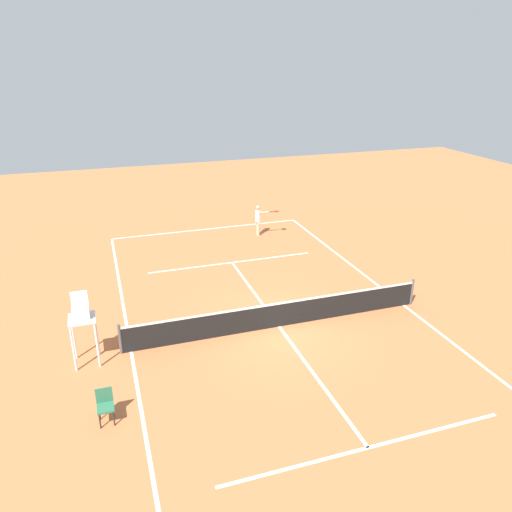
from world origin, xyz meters
TOP-DOWN VIEW (x-y plane):
  - ground_plane at (0.00, 0.00)m, footprint 60.00×60.00m
  - court_lines at (0.00, 0.00)m, footprint 10.52×22.82m
  - tennis_net at (0.00, 0.00)m, footprint 11.12×0.10m
  - player_serving at (-2.43, -9.49)m, footprint 1.26×0.60m
  - tennis_ball at (-2.30, -6.83)m, footprint 0.07×0.07m
  - umpire_chair at (6.56, 0.17)m, footprint 0.80×0.80m
  - courtside_chair_near at (6.11, 3.18)m, footprint 0.44×0.46m

SIDE VIEW (x-z plane):
  - ground_plane at x=0.00m, z-range 0.00..0.00m
  - court_lines at x=0.00m, z-range 0.00..0.01m
  - tennis_ball at x=-2.30m, z-range 0.00..0.07m
  - tennis_net at x=0.00m, z-range -0.04..1.03m
  - courtside_chair_near at x=6.11m, z-range 0.06..1.01m
  - player_serving at x=-2.43m, z-range 0.16..1.83m
  - umpire_chair at x=6.56m, z-range 0.40..2.81m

